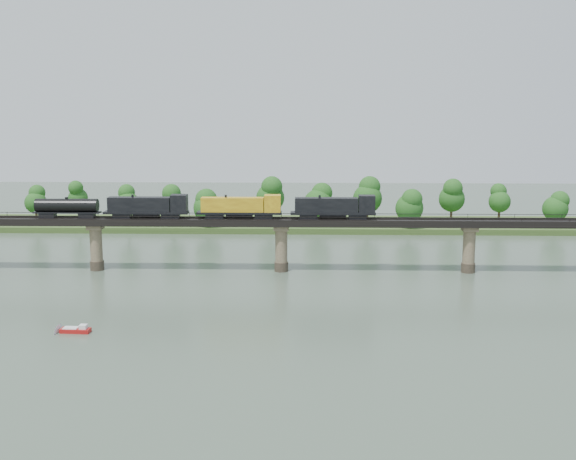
{
  "coord_description": "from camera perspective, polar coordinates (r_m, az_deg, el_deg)",
  "views": [
    {
      "loc": [
        5.52,
        -121.3,
        36.18
      ],
      "look_at": [
        1.44,
        30.0,
        9.0
      ],
      "focal_mm": 45.0,
      "sensor_mm": 36.0,
      "label": 1
    }
  ],
  "objects": [
    {
      "name": "bridge_superstructure",
      "position": [
        153.35,
        -0.54,
        1.03
      ],
      "size": [
        220.0,
        4.9,
        0.75
      ],
      "color": "black",
      "rests_on": "bridge"
    },
    {
      "name": "bridge",
      "position": [
        154.49,
        -0.54,
        -1.29
      ],
      "size": [
        236.0,
        30.0,
        11.5
      ],
      "color": "#473A2D",
      "rests_on": "ground"
    },
    {
      "name": "far_treeline",
      "position": [
        204.13,
        -2.33,
        2.47
      ],
      "size": [
        289.06,
        17.54,
        13.6
      ],
      "color": "#382619",
      "rests_on": "far_bank"
    },
    {
      "name": "motorboat",
      "position": [
        120.05,
        -16.42,
        -7.56
      ],
      "size": [
        4.79,
        1.98,
        1.31
      ],
      "rotation": [
        0.0,
        0.0,
        -0.06
      ],
      "color": "#A91413",
      "rests_on": "ground"
    },
    {
      "name": "ground",
      "position": [
        126.7,
        -1.02,
        -6.41
      ],
      "size": [
        400.0,
        400.0,
        0.0
      ],
      "primitive_type": "plane",
      "color": "#3A4A3C",
      "rests_on": "ground"
    },
    {
      "name": "freight_train",
      "position": [
        154.36,
        -6.27,
        1.82
      ],
      "size": [
        73.02,
        2.84,
        5.03
      ],
      "color": "black",
      "rests_on": "bridge"
    },
    {
      "name": "far_bank",
      "position": [
        209.38,
        0.01,
        0.45
      ],
      "size": [
        300.0,
        24.0,
        1.6
      ],
      "primitive_type": "cube",
      "color": "#314C1E",
      "rests_on": "ground"
    }
  ]
}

